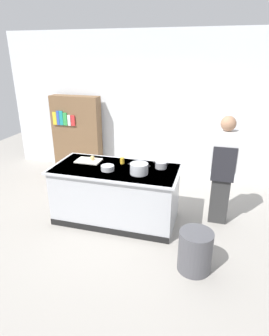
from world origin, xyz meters
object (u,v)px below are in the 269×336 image
at_px(sauce_pan, 161,165).
at_px(trash_bin, 195,251).
at_px(bookshelf, 77,134).
at_px(stock_pot, 139,169).
at_px(mixing_bowl, 108,168).
at_px(person_chef, 223,169).
at_px(juice_cup, 122,161).
at_px(onion, 92,158).

xyz_separation_m(sauce_pan, trash_bin, (0.65, -1.05, -0.68)).
bearing_deg(bookshelf, stock_pot, -44.34).
bearing_deg(sauce_pan, mixing_bowl, -157.59).
bearing_deg(bookshelf, person_chef, -24.14).
height_order(person_chef, bookshelf, person_chef).
bearing_deg(juice_cup, trash_bin, -39.76).
height_order(onion, juice_cup, juice_cup).
distance_m(sauce_pan, bookshelf, 2.75).
bearing_deg(bookshelf, juice_cup, -44.97).
distance_m(sauce_pan, mixing_bowl, 0.82).
xyz_separation_m(stock_pot, trash_bin, (0.92, -0.75, -0.71)).
xyz_separation_m(stock_pot, juice_cup, (-0.37, 0.32, -0.03)).
distance_m(onion, trash_bin, 2.18).
relative_size(onion, trash_bin, 0.14).
relative_size(onion, person_chef, 0.04).
bearing_deg(person_chef, stock_pot, 132.74).
relative_size(sauce_pan, juice_cup, 2.43).
bearing_deg(bookshelf, mixing_bowl, -52.62).
distance_m(onion, mixing_bowl, 0.48).
height_order(mixing_bowl, juice_cup, juice_cup).
xyz_separation_m(sauce_pan, mixing_bowl, (-0.76, -0.31, -0.01)).
bearing_deg(mixing_bowl, onion, 141.60).
xyz_separation_m(stock_pot, person_chef, (1.19, 0.50, -0.07)).
xyz_separation_m(onion, stock_pot, (0.87, -0.29, 0.02)).
bearing_deg(sauce_pan, stock_pot, -131.30).
bearing_deg(onion, person_chef, 5.84).
bearing_deg(person_chef, mixing_bowl, 126.72).
height_order(stock_pot, trash_bin, stock_pot).
bearing_deg(person_chef, sauce_pan, 121.92).
distance_m(trash_bin, person_chef, 1.43).
bearing_deg(sauce_pan, trash_bin, -58.15).
bearing_deg(sauce_pan, person_chef, 12.11).
bearing_deg(sauce_pan, onion, -179.35).
distance_m(mixing_bowl, trash_bin, 1.73).
bearing_deg(onion, stock_pot, -18.61).
distance_m(juice_cup, trash_bin, 1.81).
xyz_separation_m(juice_cup, trash_bin, (1.29, -1.07, -0.68)).
relative_size(onion, stock_pot, 0.23).
xyz_separation_m(onion, juice_cup, (0.50, 0.03, -0.01)).
xyz_separation_m(trash_bin, bookshelf, (-2.88, 2.66, 0.58)).
height_order(stock_pot, sauce_pan, stock_pot).
distance_m(stock_pot, person_chef, 1.29).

